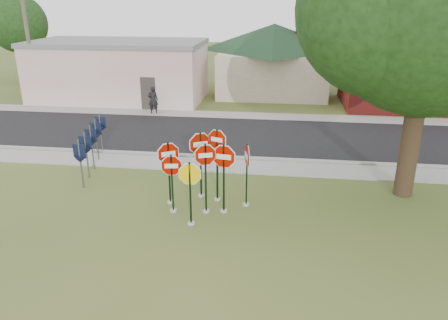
# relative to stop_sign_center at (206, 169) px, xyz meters

# --- Properties ---
(ground) EXTENTS (120.00, 120.00, 0.00)m
(ground) POSITION_rel_stop_sign_center_xyz_m (-0.22, -1.05, -1.66)
(ground) COLOR #374B1C
(ground) RESTS_ON ground
(sidewalk_near) EXTENTS (60.00, 1.60, 0.06)m
(sidewalk_near) POSITION_rel_stop_sign_center_xyz_m (-0.22, 4.45, -1.63)
(sidewalk_near) COLOR gray
(sidewalk_near) RESTS_ON ground
(road) EXTENTS (60.00, 7.00, 0.04)m
(road) POSITION_rel_stop_sign_center_xyz_m (-0.22, 8.95, -1.64)
(road) COLOR black
(road) RESTS_ON ground
(sidewalk_far) EXTENTS (60.00, 1.60, 0.06)m
(sidewalk_far) POSITION_rel_stop_sign_center_xyz_m (-0.22, 13.25, -1.63)
(sidewalk_far) COLOR gray
(sidewalk_far) RESTS_ON ground
(curb) EXTENTS (60.00, 0.20, 0.14)m
(curb) POSITION_rel_stop_sign_center_xyz_m (-0.22, 5.45, -1.59)
(curb) COLOR gray
(curb) RESTS_ON ground
(stop_sign_center) EXTENTS (0.97, 0.37, 2.67)m
(stop_sign_center) POSITION_rel_stop_sign_center_xyz_m (0.00, 0.00, 0.00)
(stop_sign_center) COLOR #A7A59C
(stop_sign_center) RESTS_ON ground
(stop_sign_yellow) EXTENTS (1.03, 0.24, 2.34)m
(stop_sign_yellow) POSITION_rel_stop_sign_center_xyz_m (-0.36, -0.93, -0.25)
(stop_sign_yellow) COLOR #A7A59C
(stop_sign_yellow) RESTS_ON ground
(stop_sign_left) EXTENTS (0.99, 0.24, 2.25)m
(stop_sign_left) POSITION_rel_stop_sign_center_xyz_m (-1.17, -0.09, -0.31)
(stop_sign_left) COLOR #A7A59C
(stop_sign_left) RESTS_ON ground
(stop_sign_right) EXTENTS (1.12, 0.24, 2.66)m
(stop_sign_right) POSITION_rel_stop_sign_center_xyz_m (0.62, 0.11, 0.01)
(stop_sign_right) COLOR #A7A59C
(stop_sign_right) RESTS_ON ground
(stop_sign_back_right) EXTENTS (0.93, 0.38, 2.89)m
(stop_sign_back_right) POSITION_rel_stop_sign_center_xyz_m (0.26, 1.02, 0.15)
(stop_sign_back_right) COLOR #A7A59C
(stop_sign_back_right) RESTS_ON ground
(stop_sign_back_left) EXTENTS (1.04, 0.56, 2.70)m
(stop_sign_back_left) POSITION_rel_stop_sign_center_xyz_m (-0.40, 1.25, 0.05)
(stop_sign_back_left) COLOR #A7A59C
(stop_sign_back_left) RESTS_ON ground
(stop_sign_far_right) EXTENTS (0.29, 1.10, 2.51)m
(stop_sign_far_right) POSITION_rel_stop_sign_center_xyz_m (1.36, 0.72, -0.10)
(stop_sign_far_right) COLOR #A7A59C
(stop_sign_far_right) RESTS_ON ground
(stop_sign_far_left) EXTENTS (0.96, 0.57, 2.50)m
(stop_sign_far_left) POSITION_rel_stop_sign_center_xyz_m (-1.43, 0.55, -0.11)
(stop_sign_far_left) COLOR #A7A59C
(stop_sign_far_left) RESTS_ON ground
(route_sign_row) EXTENTS (1.43, 4.63, 2.00)m
(route_sign_row) POSITION_rel_stop_sign_center_xyz_m (-5.62, 3.45, -0.44)
(route_sign_row) COLOR #59595E
(route_sign_row) RESTS_ON ground
(building_stucco) EXTENTS (12.20, 6.20, 4.20)m
(building_stucco) POSITION_rel_stop_sign_center_xyz_m (-9.22, 16.95, 0.49)
(building_stucco) COLOR silver
(building_stucco) RESTS_ON ground
(building_house) EXTENTS (11.60, 11.60, 6.20)m
(building_house) POSITION_rel_stop_sign_center_xyz_m (1.78, 20.95, 1.99)
(building_house) COLOR beige
(building_house) RESTS_ON ground
(building_brick) EXTENTS (10.20, 6.20, 4.75)m
(building_brick) POSITION_rel_stop_sign_center_xyz_m (11.78, 17.45, 0.75)
(building_brick) COLOR maroon
(building_brick) RESTS_ON ground
(oak_tree) EXTENTS (11.38, 10.78, 10.96)m
(oak_tree) POSITION_rel_stop_sign_center_xyz_m (7.28, 2.45, 5.40)
(oak_tree) COLOR black
(oak_tree) RESTS_ON ground
(utility_pole_near) EXTENTS (2.20, 0.26, 9.50)m
(utility_pole_near) POSITION_rel_stop_sign_center_xyz_m (-14.22, 14.15, 3.31)
(utility_pole_near) COLOR brown
(utility_pole_near) RESTS_ON ground
(bg_tree_left) EXTENTS (4.90, 4.90, 7.35)m
(bg_tree_left) POSITION_rel_stop_sign_center_xyz_m (-20.22, 22.95, 3.22)
(bg_tree_left) COLOR black
(bg_tree_left) RESTS_ON ground
(pedestrian) EXTENTS (0.73, 0.58, 1.74)m
(pedestrian) POSITION_rel_stop_sign_center_xyz_m (-5.63, 13.00, -0.73)
(pedestrian) COLOR black
(pedestrian) RESTS_ON sidewalk_far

